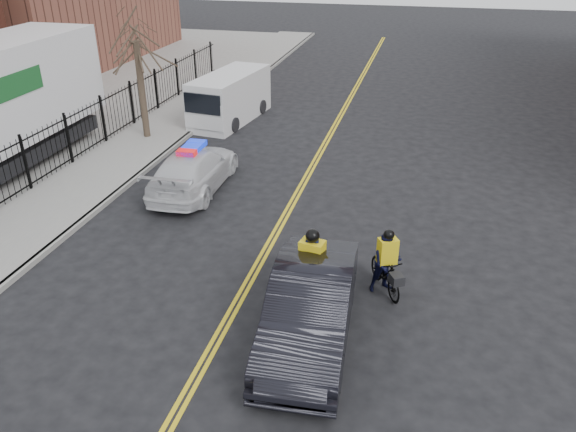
% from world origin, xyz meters
% --- Properties ---
extents(ground, '(120.00, 120.00, 0.00)m').
position_xyz_m(ground, '(0.00, 0.00, 0.00)').
color(ground, black).
rests_on(ground, ground).
extents(center_line_left, '(0.10, 60.00, 0.01)m').
position_xyz_m(center_line_left, '(-0.08, 8.00, 0.01)').
color(center_line_left, yellow).
rests_on(center_line_left, ground).
extents(center_line_right, '(0.10, 60.00, 0.01)m').
position_xyz_m(center_line_right, '(0.08, 8.00, 0.01)').
color(center_line_right, yellow).
rests_on(center_line_right, ground).
extents(sidewalk, '(3.00, 60.00, 0.15)m').
position_xyz_m(sidewalk, '(-7.50, 8.00, 0.07)').
color(sidewalk, gray).
rests_on(sidewalk, ground).
extents(curb, '(0.20, 60.00, 0.15)m').
position_xyz_m(curb, '(-6.00, 8.00, 0.07)').
color(curb, gray).
rests_on(curb, ground).
extents(iron_fence, '(0.12, 28.00, 2.00)m').
position_xyz_m(iron_fence, '(-9.00, 8.00, 1.00)').
color(iron_fence, black).
rests_on(iron_fence, ground).
extents(street_tree, '(3.20, 3.20, 4.80)m').
position_xyz_m(street_tree, '(-7.60, 10.00, 3.53)').
color(street_tree, '#382C21').
rests_on(street_tree, sidewalk).
extents(police_cruiser, '(2.17, 5.04, 1.61)m').
position_xyz_m(police_cruiser, '(-3.60, 5.65, 0.73)').
color(police_cruiser, silver).
rests_on(police_cruiser, ground).
extents(dark_sedan, '(2.06, 5.11, 1.65)m').
position_xyz_m(dark_sedan, '(1.99, -1.28, 0.83)').
color(dark_sedan, black).
rests_on(dark_sedan, ground).
extents(cargo_van, '(2.57, 5.45, 2.20)m').
position_xyz_m(cargo_van, '(-4.99, 13.31, 1.07)').
color(cargo_van, silver).
rests_on(cargo_van, ground).
extents(cyclist_near, '(1.15, 2.26, 2.11)m').
position_xyz_m(cyclist_near, '(1.78, -0.12, 0.74)').
color(cyclist_near, black).
rests_on(cyclist_near, ground).
extents(cyclist_far, '(1.25, 1.74, 1.74)m').
position_xyz_m(cyclist_far, '(3.44, 0.99, 0.69)').
color(cyclist_far, black).
rests_on(cyclist_far, ground).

